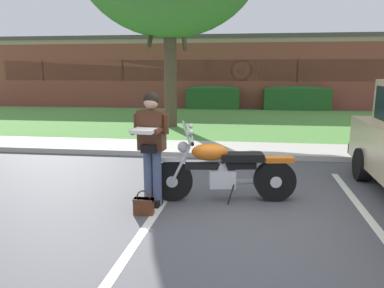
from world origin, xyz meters
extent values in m
plane|color=#4C4C51|center=(0.00, 0.00, 0.00)|extent=(140.00, 140.00, 0.00)
cube|color=#B7B2A8|center=(0.00, 3.50, 0.06)|extent=(60.00, 0.20, 0.12)
cube|color=#B7B2A8|center=(0.00, 4.35, 0.04)|extent=(60.00, 1.50, 0.08)
cube|color=#518E3D|center=(0.00, 9.46, 0.03)|extent=(60.00, 8.73, 0.06)
cube|color=silver|center=(-1.22, 0.20, 0.00)|extent=(0.26, 4.40, 0.01)
cube|color=silver|center=(1.74, 0.20, 0.00)|extent=(0.26, 4.40, 0.01)
cylinder|color=black|center=(-1.09, 0.51, 0.32)|extent=(0.65, 0.19, 0.64)
cylinder|color=silver|center=(-1.09, 0.51, 0.32)|extent=(0.19, 0.14, 0.18)
cylinder|color=black|center=(0.50, 0.74, 0.32)|extent=(0.66, 0.27, 0.64)
cylinder|color=silver|center=(0.50, 0.74, 0.32)|extent=(0.21, 0.22, 0.18)
cube|color=silver|center=(-1.09, 0.51, 0.67)|extent=(0.46, 0.20, 0.06)
cube|color=orange|center=(0.55, 0.74, 0.66)|extent=(0.46, 0.26, 0.08)
cylinder|color=silver|center=(-0.94, 0.45, 0.60)|extent=(0.31, 0.09, 0.58)
cylinder|color=silver|center=(-0.96, 0.61, 0.60)|extent=(0.31, 0.09, 0.58)
sphere|color=silver|center=(-0.92, 0.53, 0.86)|extent=(0.17, 0.17, 0.17)
cylinder|color=silver|center=(-0.78, 0.55, 0.98)|extent=(0.13, 0.72, 0.03)
cylinder|color=black|center=(-0.73, 0.20, 0.98)|extent=(0.06, 0.11, 0.04)
cylinder|color=black|center=(-0.83, 0.91, 0.98)|extent=(0.06, 0.11, 0.04)
sphere|color=silver|center=(-0.76, 0.25, 1.14)|extent=(0.08, 0.08, 0.08)
sphere|color=silver|center=(-0.84, 0.85, 1.14)|extent=(0.08, 0.08, 0.08)
cube|color=#B2BCC6|center=(-0.86, 0.54, 1.08)|extent=(0.19, 0.38, 0.35)
cube|color=black|center=(-0.34, 0.62, 0.56)|extent=(1.10, 0.26, 0.10)
ellipsoid|color=orange|center=(-0.51, 0.59, 0.78)|extent=(0.60, 0.40, 0.26)
cube|color=black|center=(-0.02, 0.66, 0.70)|extent=(0.67, 0.37, 0.12)
cube|color=silver|center=(-0.32, 0.62, 0.36)|extent=(0.43, 0.29, 0.28)
cylinder|color=silver|center=(-0.35, 0.61, 0.52)|extent=(0.19, 0.14, 0.21)
cylinder|color=silver|center=(-0.28, 0.62, 0.52)|extent=(0.19, 0.14, 0.21)
cylinder|color=silver|center=(0.03, 0.81, 0.26)|extent=(0.61, 0.16, 0.08)
cylinder|color=silver|center=(0.23, 0.84, 0.26)|extent=(0.61, 0.16, 0.08)
cylinder|color=black|center=(-0.17, 0.48, 0.15)|extent=(0.11, 0.13, 0.30)
cube|color=black|center=(-1.27, 0.25, 0.05)|extent=(0.14, 0.25, 0.10)
cube|color=black|center=(-1.41, 0.26, 0.05)|extent=(0.14, 0.25, 0.10)
cylinder|color=#47567A|center=(-1.27, 0.27, 0.43)|extent=(0.14, 0.14, 0.86)
cylinder|color=#47567A|center=(-1.41, 0.28, 0.43)|extent=(0.14, 0.14, 0.86)
cube|color=#4C2819|center=(-1.34, 0.27, 1.15)|extent=(0.40, 0.26, 0.58)
cube|color=#4C2819|center=(-1.34, 0.27, 1.42)|extent=(0.32, 0.23, 0.06)
sphere|color=tan|center=(-1.34, 0.27, 1.56)|extent=(0.21, 0.21, 0.21)
sphere|color=black|center=(-1.34, 0.29, 1.59)|extent=(0.23, 0.23, 0.23)
cube|color=black|center=(-1.35, 0.15, 0.90)|extent=(0.23, 0.12, 0.12)
cylinder|color=#4C2819|center=(-1.20, 0.10, 1.17)|extent=(0.13, 0.35, 0.09)
cylinder|color=#4C2819|center=(-1.52, 0.13, 1.17)|extent=(0.13, 0.35, 0.09)
cylinder|color=#4C2819|center=(-1.12, 0.23, 1.25)|extent=(0.10, 0.10, 0.28)
cylinder|color=#4C2819|center=(-1.56, 0.28, 1.25)|extent=(0.10, 0.10, 0.28)
cube|color=white|center=(-1.37, -0.02, 1.19)|extent=(0.36, 0.36, 0.05)
cube|color=#562D19|center=(-1.38, -0.11, 0.12)|extent=(0.28, 0.12, 0.24)
cube|color=#562D19|center=(-1.38, -0.11, 0.22)|extent=(0.28, 0.13, 0.04)
torus|color=#562D19|center=(-1.38, -0.11, 0.26)|extent=(0.20, 0.02, 0.20)
cylinder|color=black|center=(2.21, 2.04, 0.30)|extent=(0.27, 0.61, 0.60)
cylinder|color=#4C3D2D|center=(-2.49, 7.79, 1.70)|extent=(0.44, 0.44, 3.39)
cylinder|color=#4C3D2D|center=(-2.03, 7.79, 3.27)|extent=(0.15, 1.03, 1.21)
cylinder|color=#4C3D2D|center=(-3.09, 7.79, 3.33)|extent=(0.15, 1.32, 1.35)
cube|color=#235623|center=(-1.48, 14.13, 0.55)|extent=(2.70, 0.90, 1.10)
ellipsoid|color=#235623|center=(-1.48, 14.13, 1.10)|extent=(2.56, 0.84, 0.28)
cube|color=#235623|center=(2.72, 14.13, 0.55)|extent=(3.25, 0.90, 1.10)
ellipsoid|color=#235623|center=(2.72, 14.13, 1.10)|extent=(3.09, 0.84, 0.28)
cube|color=brown|center=(-1.82, 19.54, 1.82)|extent=(27.04, 9.71, 3.64)
cube|color=#998466|center=(-1.82, 14.73, 3.52)|extent=(27.04, 0.10, 0.24)
cube|color=#4C4742|center=(-1.82, 19.54, 3.74)|extent=(27.31, 9.80, 0.20)
cube|color=#1E282D|center=(-1.82, 14.72, 2.00)|extent=(22.98, 0.06, 1.10)
cube|color=brown|center=(-11.02, 14.71, 2.00)|extent=(0.08, 0.04, 1.20)
cube|color=brown|center=(-6.42, 14.71, 2.00)|extent=(0.08, 0.04, 1.20)
cube|color=brown|center=(-1.82, 14.71, 2.00)|extent=(0.08, 0.04, 1.20)
cube|color=brown|center=(2.77, 14.71, 2.00)|extent=(0.08, 0.04, 1.20)
cube|color=#473323|center=(3.58, 14.73, 1.05)|extent=(1.00, 0.08, 2.10)
camera|label=1|loc=(-0.07, -4.89, 2.01)|focal=34.36mm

